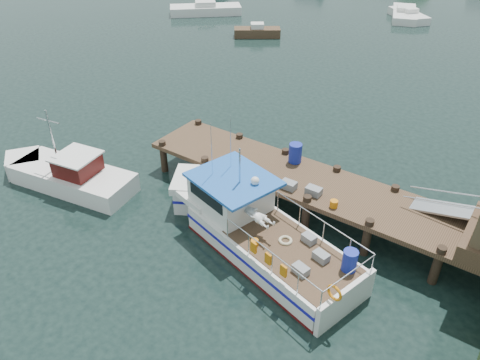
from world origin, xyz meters
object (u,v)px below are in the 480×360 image
Objects in this scene: lobster_boat at (251,225)px; moored_b at (409,15)px; dock at (443,207)px; moored_a at (206,9)px; moored_d at (404,14)px; work_boat at (67,174)px; moored_rowboat at (257,32)px.

moored_b is (-5.62, 35.10, -0.43)m from lobster_boat.
moored_a is at bearing 141.87° from dock.
dock is 2.51× the size of moored_d.
lobster_boat is 36.00m from moored_d.
moored_b is (-11.46, 31.91, -1.84)m from dock.
work_boat is at bearing -88.97° from moored_b.
dock is at bearing -60.42° from moored_a.
work_boat is 1.76× the size of moored_rowboat.
moored_a is at bearing -144.40° from moored_b.
lobster_boat is 1.96× the size of moored_b.
work_boat reaches higher than moored_a.
lobster_boat is at bearing -151.34° from dock.
moored_b is at bearing -23.73° from moored_d.
moored_d is at bearing 151.76° from moored_b.
work_boat is 1.04× the size of moored_a.
moored_b is at bearing 114.23° from lobster_boat.
dock reaches higher than work_boat.
lobster_boat is 35.55m from moored_b.
moored_rowboat is at bearing -111.15° from moored_d.
lobster_boat is at bearing -0.29° from work_boat.
dock reaches higher than moored_a.
moored_a is (-28.44, 22.33, -1.77)m from dock.
work_boat is at bearing -155.40° from lobster_boat.
work_boat is 30.28m from moored_a.
dock is at bearing -48.71° from moored_rowboat.
moored_d is (2.76, 36.95, -0.18)m from work_boat.
work_boat reaches higher than moored_d.
moored_d is (-11.99, 32.27, -1.85)m from dock.
moored_rowboat is at bearing 93.18° from work_boat.
work_boat is (-14.75, -4.68, -1.67)m from dock.
dock is at bearing -58.94° from moored_d.
moored_b reaches higher than moored_d.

